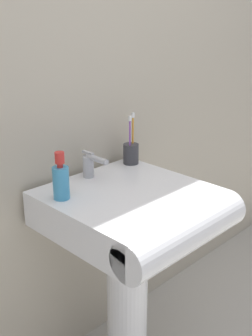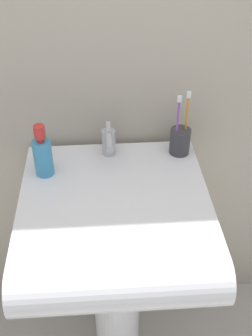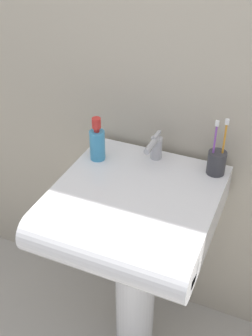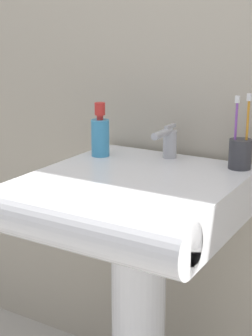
{
  "view_description": "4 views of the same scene",
  "coord_description": "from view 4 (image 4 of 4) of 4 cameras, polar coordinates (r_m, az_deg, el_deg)",
  "views": [
    {
      "loc": [
        -0.97,
        -0.96,
        1.41
      ],
      "look_at": [
        0.02,
        0.02,
        0.89
      ],
      "focal_mm": 45.0,
      "sensor_mm": 36.0,
      "label": 1
    },
    {
      "loc": [
        -0.03,
        -0.89,
        1.59
      ],
      "look_at": [
        0.03,
        0.02,
        0.89
      ],
      "focal_mm": 45.0,
      "sensor_mm": 36.0,
      "label": 2
    },
    {
      "loc": [
        0.41,
        -1.03,
        1.66
      ],
      "look_at": [
        -0.03,
        -0.03,
        0.91
      ],
      "focal_mm": 45.0,
      "sensor_mm": 36.0,
      "label": 3
    },
    {
      "loc": [
        0.65,
        -1.17,
        1.21
      ],
      "look_at": [
        -0.03,
        -0.02,
        0.83
      ],
      "focal_mm": 55.0,
      "sensor_mm": 36.0,
      "label": 4
    }
  ],
  "objects": [
    {
      "name": "wall_back",
      "position": [
        1.61,
        7.01,
        15.27
      ],
      "size": [
        5.0,
        0.05,
        2.4
      ],
      "primitive_type": "cube",
      "color": "#B7AD99",
      "rests_on": "ground"
    },
    {
      "name": "sink_pedestal",
      "position": [
        1.6,
        1.38,
        -17.12
      ],
      "size": [
        0.16,
        0.16,
        0.69
      ],
      "primitive_type": "cylinder",
      "color": "white",
      "rests_on": "ground"
    },
    {
      "name": "sink_basin",
      "position": [
        1.38,
        0.44,
        -3.79
      ],
      "size": [
        0.53,
        0.58,
        0.13
      ],
      "color": "white",
      "rests_on": "sink_pedestal"
    },
    {
      "name": "faucet",
      "position": [
        1.55,
        4.68,
        3.0
      ],
      "size": [
        0.04,
        0.13,
        0.1
      ],
      "color": "#B7B7BC",
      "rests_on": "sink_basin"
    },
    {
      "name": "toothbrush_cup",
      "position": [
        1.48,
        12.54,
        1.69
      ],
      "size": [
        0.06,
        0.06,
        0.21
      ],
      "color": "#38383D",
      "rests_on": "sink_basin"
    },
    {
      "name": "soap_bottle",
      "position": [
        1.58,
        -2.87,
        3.7
      ],
      "size": [
        0.06,
        0.06,
        0.17
      ],
      "color": "#3F99CC",
      "rests_on": "sink_basin"
    }
  ]
}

